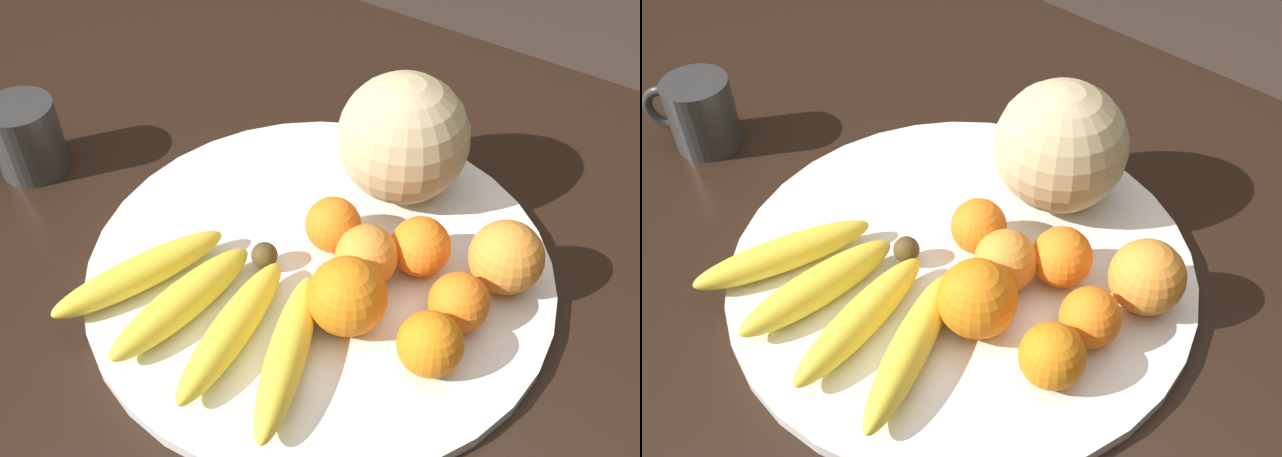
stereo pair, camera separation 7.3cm
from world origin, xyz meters
TOP-DOWN VIEW (x-y plane):
  - kitchen_table at (0.00, 0.00)m, footprint 1.49×1.11m
  - fruit_bowl at (0.01, 0.05)m, footprint 0.47×0.47m
  - melon at (0.02, 0.19)m, footprint 0.14×0.14m
  - banana_bunch at (-0.03, -0.07)m, footprint 0.27×0.19m
  - orange_front_left at (0.07, -0.00)m, footprint 0.08×0.08m
  - orange_front_right at (0.01, 0.08)m, footprint 0.06×0.06m
  - orange_mid_center at (0.18, 0.13)m, footprint 0.07×0.07m
  - orange_back_left at (0.10, 0.10)m, footprint 0.06×0.06m
  - orange_back_right at (0.16, 0.00)m, footprint 0.06×0.06m
  - orange_top_small at (0.16, 0.06)m, footprint 0.06×0.06m
  - orange_side_extra at (0.06, 0.06)m, footprint 0.06×0.06m
  - ceramic_mug at (-0.37, 0.00)m, footprint 0.10×0.09m

SIDE VIEW (x-z plane):
  - kitchen_table at x=0.00m, z-range 0.29..1.04m
  - fruit_bowl at x=0.01m, z-range 0.75..0.77m
  - banana_bunch at x=-0.03m, z-range 0.77..0.81m
  - orange_top_small at x=0.16m, z-range 0.77..0.83m
  - orange_front_right at x=0.01m, z-range 0.77..0.83m
  - ceramic_mug at x=-0.37m, z-range 0.75..0.84m
  - orange_back_right at x=0.16m, z-range 0.77..0.83m
  - orange_back_left at x=0.10m, z-range 0.77..0.83m
  - orange_side_extra at x=0.06m, z-range 0.77..0.83m
  - orange_mid_center at x=0.18m, z-range 0.77..0.84m
  - orange_front_left at x=0.07m, z-range 0.77..0.84m
  - melon at x=0.02m, z-range 0.77..0.91m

